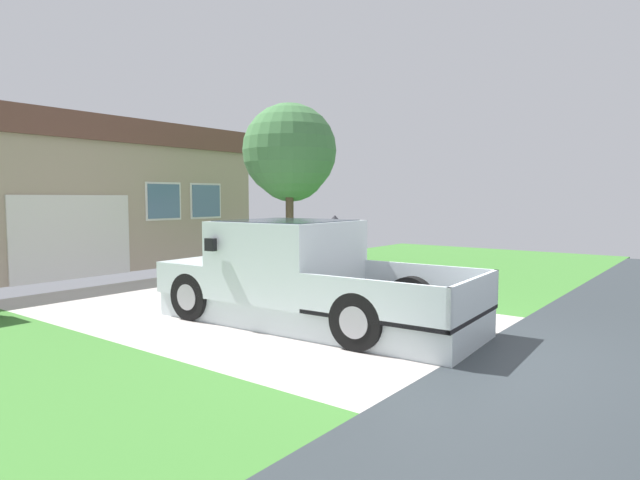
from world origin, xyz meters
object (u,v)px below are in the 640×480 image
Objects in this scene: house_with_garage at (61,195)px; person_with_hat at (335,255)px; pickup_truck at (293,277)px; handbag at (354,298)px; front_yard_tree at (291,154)px.

person_with_hat is at bearing -88.03° from house_with_garage.
handbag is at bearing -2.52° from pickup_truck.
person_with_hat is 4.50× the size of handbag.
pickup_truck is at bearing -179.31° from handbag.
front_yard_tree is at bearing 54.65° from handbag.
front_yard_tree is at bearing -60.83° from house_with_garage.
person_with_hat is at bearing 125.39° from handbag.
front_yard_tree reaches higher than house_with_garage.
person_with_hat is 0.93m from handbag.
handbag is 10.35m from house_with_garage.
pickup_truck is 1.94m from handbag.
house_with_garage is at bearing 93.12° from handbag.
person_with_hat is (1.62, 0.32, 0.22)m from pickup_truck.
house_with_garage reaches higher than pickup_truck.
pickup_truck is at bearing -97.20° from house_with_garage.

